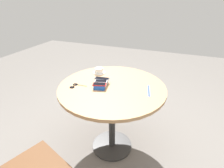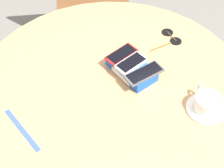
{
  "view_description": "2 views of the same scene",
  "coord_description": "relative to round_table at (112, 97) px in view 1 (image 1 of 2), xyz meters",
  "views": [
    {
      "loc": [
        -1.37,
        -0.53,
        1.57
      ],
      "look_at": [
        0.0,
        0.0,
        0.81
      ],
      "focal_mm": 28.0,
      "sensor_mm": 36.0,
      "label": 1
    },
    {
      "loc": [
        0.78,
        -0.39,
        1.81
      ],
      "look_at": [
        0.0,
        0.0,
        0.81
      ],
      "focal_mm": 60.0,
      "sensor_mm": 36.0,
      "label": 2
    }
  ],
  "objects": [
    {
      "name": "ground_plane",
      "position": [
        0.0,
        0.0,
        -0.66
      ],
      "size": [
        8.0,
        8.0,
        0.0
      ],
      "primitive_type": "plane",
      "color": "slate"
    },
    {
      "name": "round_table",
      "position": [
        0.0,
        0.0,
        0.0
      ],
      "size": [
        1.02,
        1.02,
        0.79
      ],
      "color": "#2D2D2D",
      "rests_on": "ground_plane"
    },
    {
      "name": "phone_box",
      "position": [
        -0.04,
        0.1,
        0.15
      ],
      "size": [
        0.2,
        0.14,
        0.04
      ],
      "color": "blue",
      "rests_on": "round_table"
    },
    {
      "name": "phone_red",
      "position": [
        -0.1,
        0.09,
        0.17
      ],
      "size": [
        0.09,
        0.13,
        0.01
      ],
      "color": "red",
      "rests_on": "phone_box"
    },
    {
      "name": "phone_white",
      "position": [
        -0.04,
        0.1,
        0.18
      ],
      "size": [
        0.09,
        0.13,
        0.01
      ],
      "color": "silver",
      "rests_on": "phone_box"
    },
    {
      "name": "phone_gray",
      "position": [
        0.03,
        0.12,
        0.17
      ],
      "size": [
        0.07,
        0.15,
        0.01
      ],
      "color": "#515156",
      "rests_on": "phone_box"
    },
    {
      "name": "saucer",
      "position": [
        0.23,
        0.24,
        0.13
      ],
      "size": [
        0.14,
        0.14,
        0.01
      ],
      "primitive_type": "cylinder",
      "color": "silver",
      "rests_on": "round_table"
    },
    {
      "name": "coffee_cup",
      "position": [
        0.23,
        0.24,
        0.16
      ],
      "size": [
        0.12,
        0.09,
        0.06
      ],
      "color": "silver",
      "rests_on": "saucer"
    },
    {
      "name": "lanyard_strap",
      "position": [
        0.03,
        -0.35,
        0.13
      ],
      "size": [
        0.2,
        0.06,
        0.0
      ],
      "primitive_type": "cube",
      "rotation": [
        0.0,
        0.0,
        0.22
      ],
      "color": "blue",
      "rests_on": "round_table"
    },
    {
      "name": "sunglasses",
      "position": [
        -0.13,
        0.33,
        0.13
      ],
      "size": [
        0.11,
        0.15,
        0.01
      ],
      "color": "black",
      "rests_on": "round_table"
    }
  ]
}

